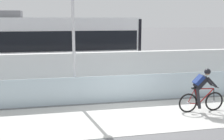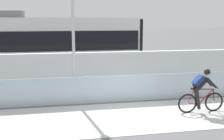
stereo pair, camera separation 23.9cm
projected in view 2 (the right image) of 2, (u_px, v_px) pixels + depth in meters
The scene contains 9 objects.
ground_plane at pixel (136, 116), 9.76m from camera, with size 200.00×200.00×0.00m, color slate.
bike_path_deck at pixel (136, 116), 9.76m from camera, with size 32.00×3.20×0.01m, color silver.
glass_parapet at pixel (124, 88), 11.45m from camera, with size 32.00×0.05×1.11m, color silver.
concrete_barrier_wall at pixel (116, 71), 13.13m from camera, with size 32.00×0.36×1.87m, color white.
tram_rail_near at pixel (107, 80), 15.69m from camera, with size 32.00×0.08×0.01m, color #595654.
tram_rail_far at pixel (103, 75), 17.08m from camera, with size 32.00×0.08×0.01m, color #595654.
tram at pixel (40, 46), 15.38m from camera, with size 11.06×2.54×3.81m.
cyclist_on_bike at pixel (201, 91), 10.06m from camera, with size 1.77×0.58×1.61m.
lamp_post_antenna at pixel (73, 21), 10.89m from camera, with size 0.28×0.28×5.20m.
Camera 2 is at (-2.55, -9.00, 3.36)m, focal length 44.55 mm.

